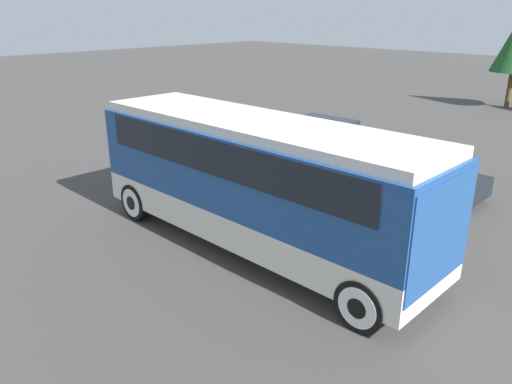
{
  "coord_description": "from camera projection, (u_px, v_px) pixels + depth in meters",
  "views": [
    {
      "loc": [
        7.89,
        -8.05,
        5.6
      ],
      "look_at": [
        0.0,
        0.0,
        1.45
      ],
      "focal_mm": 35.0,
      "sensor_mm": 36.0,
      "label": 1
    }
  ],
  "objects": [
    {
      "name": "ground_plane",
      "position": [
        256.0,
        246.0,
        12.52
      ],
      "size": [
        120.0,
        120.0,
        0.0
      ],
      "primitive_type": "plane",
      "color": "#423F3D"
    },
    {
      "name": "tour_bus",
      "position": [
        259.0,
        174.0,
        11.79
      ],
      "size": [
        9.27,
        2.57,
        3.22
      ],
      "color": "silver",
      "rests_on": "ground_plane"
    },
    {
      "name": "parked_car_near",
      "position": [
        325.0,
        137.0,
        20.09
      ],
      "size": [
        4.55,
        1.94,
        1.45
      ],
      "color": "silver",
      "rests_on": "ground_plane"
    },
    {
      "name": "parked_car_mid",
      "position": [
        415.0,
        172.0,
        15.92
      ],
      "size": [
        4.13,
        1.83,
        1.41
      ],
      "color": "black",
      "rests_on": "ground_plane"
    }
  ]
}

